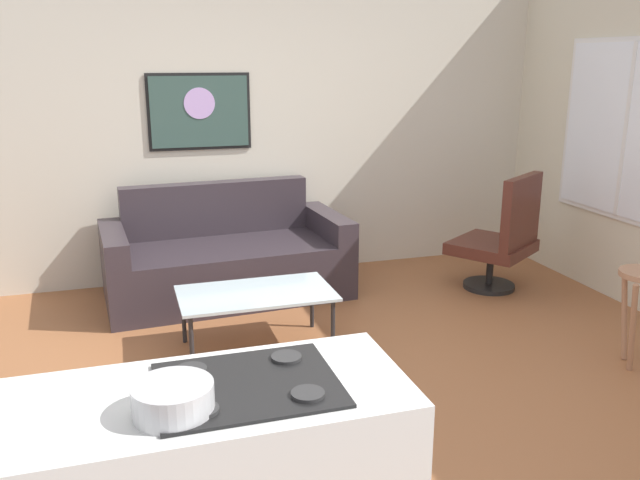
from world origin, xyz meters
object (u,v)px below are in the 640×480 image
object	(u,v)px
mixing_bowl	(173,400)
wall_painting	(200,112)
armchair	(502,238)
couch	(226,261)
coffee_table	(256,296)

from	to	relation	value
mixing_bowl	wall_painting	world-z (taller)	wall_painting
armchair	wall_painting	bearing A→B (deg)	155.63
couch	coffee_table	xyz separation A→B (m)	(0.02, -1.14, 0.08)
couch	mixing_bowl	world-z (taller)	mixing_bowl
wall_painting	couch	bearing A→B (deg)	-77.86
mixing_bowl	armchair	bearing A→B (deg)	43.85
coffee_table	armchair	xyz separation A→B (m)	(2.25, 0.55, 0.09)
couch	armchair	world-z (taller)	armchair
coffee_table	mixing_bowl	size ratio (longest dim) A/B	4.14
coffee_table	armchair	size ratio (longest dim) A/B	1.03
coffee_table	wall_painting	distance (m)	1.98
armchair	coffee_table	bearing A→B (deg)	-166.19
mixing_bowl	wall_painting	xyz separation A→B (m)	(0.59, 3.92, 0.56)
armchair	mixing_bowl	bearing A→B (deg)	-136.15
couch	wall_painting	xyz separation A→B (m)	(-0.11, 0.49, 1.20)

